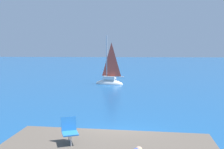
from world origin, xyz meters
The scene contains 3 objects.
ground_plane centered at (0.00, 0.00, 0.00)m, with size 160.00×160.00×0.00m, color navy.
sailboat_near centered at (-1.57, 16.59, 0.31)m, with size 3.18×1.68×5.77m.
beach_chair centered at (-1.51, -2.99, 1.54)m, with size 0.66×0.73×0.80m.
Camera 1 is at (0.32, -10.83, 4.20)m, focal length 41.10 mm.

